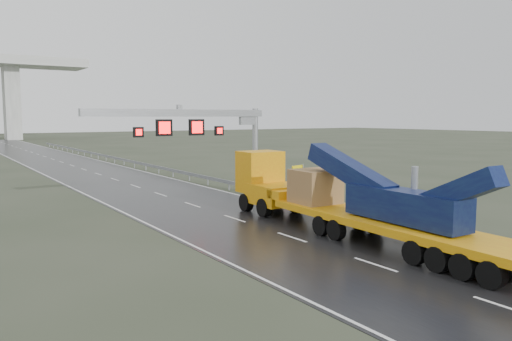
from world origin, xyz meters
TOP-DOWN VIEW (x-y plane):
  - ground at (0.00, 0.00)m, footprint 400.00×400.00m
  - road at (0.00, 40.00)m, footprint 11.00×200.00m
  - guardrail at (6.10, 30.00)m, footprint 0.20×140.00m
  - sign_gantry at (2.10, 17.99)m, footprint 14.90×1.20m
  - heavy_haul_truck at (3.10, 4.45)m, footprint 3.77×21.27m
  - exit_sign_pair at (9.00, 14.87)m, footprint 1.49×0.47m
  - striped_barrier at (7.54, 14.75)m, footprint 0.69×0.43m

SIDE VIEW (x-z plane):
  - ground at x=0.00m, z-range 0.00..0.00m
  - road at x=0.00m, z-range 0.00..0.02m
  - striped_barrier at x=7.54m, z-range 0.00..1.10m
  - guardrail at x=6.10m, z-range 0.00..1.40m
  - exit_sign_pair at x=9.00m, z-range 0.52..3.15m
  - heavy_haul_truck at x=3.10m, z-range -0.56..4.41m
  - sign_gantry at x=2.10m, z-range 1.90..9.33m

